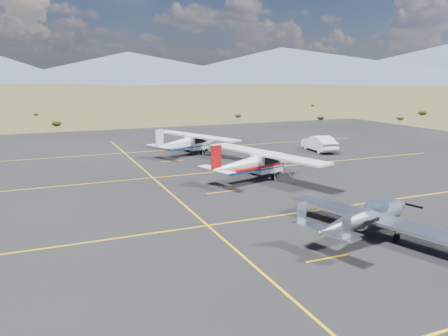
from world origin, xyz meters
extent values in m
plane|color=#383D1C|center=(0.00, 0.00, 0.00)|extent=(1600.00, 1600.00, 0.00)
cube|color=black|center=(0.00, 7.00, 0.00)|extent=(72.00, 72.00, 0.02)
cube|color=silver|center=(0.70, -2.01, 0.75)|extent=(3.96, 9.08, 0.12)
ellipsoid|color=#99BFD8|center=(0.70, -2.01, 1.24)|extent=(1.85, 1.37, 0.82)
cube|color=silver|center=(-2.87, -3.07, 1.03)|extent=(1.53, 3.09, 0.06)
cube|color=silver|center=(-2.70, -4.17, 1.49)|extent=(0.55, 0.21, 1.00)
cube|color=silver|center=(-3.33, -2.05, 1.49)|extent=(0.55, 0.21, 1.00)
cylinder|color=black|center=(2.24, -1.56, 0.18)|extent=(0.35, 0.18, 0.34)
cylinder|color=black|center=(0.84, -3.23, 0.21)|extent=(0.42, 0.22, 0.40)
cylinder|color=black|center=(0.16, -0.92, 0.21)|extent=(0.42, 0.22, 0.40)
cube|color=white|center=(1.63, 10.11, 1.04)|extent=(2.39, 1.69, 1.32)
cube|color=white|center=(1.44, 10.05, 1.73)|extent=(4.49, 10.78, 0.14)
cube|color=black|center=(1.63, 10.11, 1.31)|extent=(1.83, 1.56, 0.54)
cube|color=red|center=(0.41, 9.75, 0.94)|extent=(5.03, 2.47, 0.18)
cube|color=red|center=(-2.80, 8.81, 1.97)|extent=(0.82, 0.30, 1.57)
cube|color=white|center=(-2.80, 8.81, 1.19)|extent=(1.59, 3.22, 0.06)
cylinder|color=black|center=(2.85, 10.46, 0.19)|extent=(0.37, 0.19, 0.35)
cylinder|color=black|center=(1.64, 9.03, 0.23)|extent=(0.45, 0.24, 0.43)
cylinder|color=black|center=(1.06, 11.01, 0.23)|extent=(0.45, 0.24, 0.43)
cube|color=white|center=(0.35, 21.48, 0.99)|extent=(2.30, 1.79, 1.26)
cube|color=white|center=(0.18, 21.41, 1.64)|extent=(5.35, 9.98, 0.13)
cube|color=black|center=(0.35, 21.48, 1.25)|extent=(1.81, 1.60, 0.51)
cube|color=white|center=(-0.76, 21.01, 0.89)|extent=(4.71, 2.83, 0.17)
cube|color=white|center=(-3.67, 19.76, 1.87)|extent=(0.75, 0.37, 1.49)
cube|color=white|center=(-3.67, 19.76, 1.13)|extent=(1.81, 3.01, 0.06)
cylinder|color=black|center=(1.46, 21.96, 0.18)|extent=(0.34, 0.22, 0.34)
cylinder|color=black|center=(0.48, 20.48, 0.21)|extent=(0.42, 0.27, 0.41)
cylinder|color=black|center=(-0.29, 22.27, 0.21)|extent=(0.42, 0.27, 0.41)
imported|color=white|center=(11.50, 17.80, 0.77)|extent=(2.09, 4.75, 1.52)
camera|label=1|loc=(-13.13, -16.87, 7.16)|focal=35.00mm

